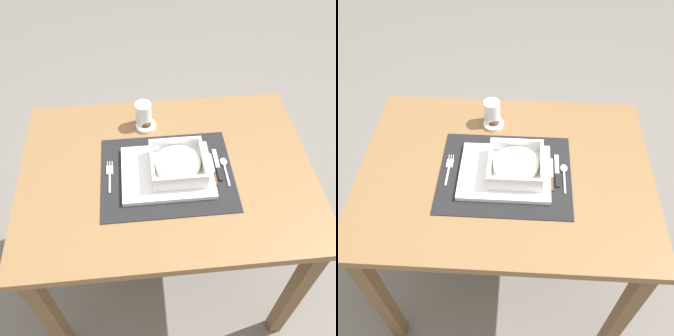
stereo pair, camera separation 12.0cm
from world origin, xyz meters
TOP-DOWN VIEW (x-y plane):
  - ground_plane at (0.00, 0.00)m, footprint 6.00×6.00m
  - dining_table at (0.00, 0.00)m, footprint 0.97×0.71m
  - placemat at (0.00, -0.02)m, footprint 0.43×0.35m
  - serving_plate at (0.00, -0.02)m, footprint 0.29×0.23m
  - porridge_bowl at (0.03, -0.02)m, footprint 0.17×0.17m
  - fork at (-0.19, -0.00)m, footprint 0.02×0.13m
  - spoon at (0.19, -0.00)m, footprint 0.02×0.12m
  - butter_knife at (0.17, -0.01)m, footprint 0.01×0.14m
  - bread_knife at (0.15, -0.02)m, footprint 0.01×0.14m
  - drinking_glass at (-0.06, 0.23)m, footprint 0.06×0.06m
  - condiment_saucer at (-0.06, 0.21)m, footprint 0.07×0.07m

SIDE VIEW (x-z plane):
  - ground_plane at x=0.00m, z-range 0.00..0.00m
  - dining_table at x=0.00m, z-range 0.26..1.01m
  - placemat at x=0.00m, z-range 0.75..0.75m
  - fork at x=-0.19m, z-range 0.75..0.76m
  - butter_knife at x=0.17m, z-range 0.75..0.76m
  - bread_knife at x=0.15m, z-range 0.75..0.76m
  - spoon at x=0.19m, z-range 0.75..0.76m
  - condiment_saucer at x=-0.06m, z-range 0.74..0.78m
  - serving_plate at x=0.00m, z-range 0.75..0.77m
  - porridge_bowl at x=0.03m, z-range 0.76..0.82m
  - drinking_glass at x=-0.06m, z-range 0.74..0.84m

